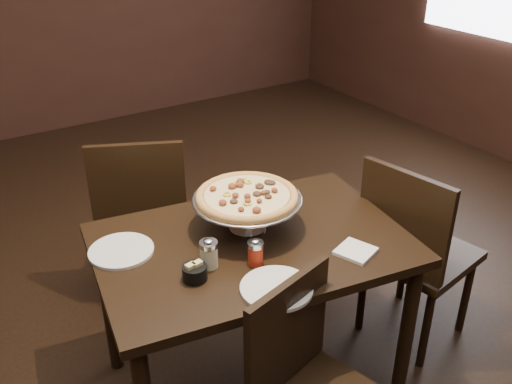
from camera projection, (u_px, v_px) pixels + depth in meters
room at (254, 68)px, 1.76m from camera, size 6.04×7.04×2.84m
dining_table at (252, 261)px, 2.19m from camera, size 1.26×0.94×0.72m
pizza_stand at (247, 197)px, 2.15m from camera, size 0.42×0.42×0.17m
parmesan_shaker at (209, 254)px, 1.97m from camera, size 0.06×0.06×0.11m
pepper_flake_shaker at (255, 252)px, 1.99m from camera, size 0.06×0.06×0.10m
packet_caddy at (195, 272)px, 1.92m from camera, size 0.09×0.09×0.07m
napkin_stack at (356, 251)px, 2.07m from camera, size 0.16×0.16×0.01m
plate_left at (121, 251)px, 2.07m from camera, size 0.24×0.24×0.01m
plate_near at (277, 288)px, 1.88m from camera, size 0.24×0.24×0.01m
serving_spatula at (288, 206)px, 2.10m from camera, size 0.15×0.15×0.02m
chair_far at (143, 213)px, 2.77m from camera, size 0.57×0.57×0.91m
chair_side at (413, 249)px, 2.50m from camera, size 0.49×0.49×0.91m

